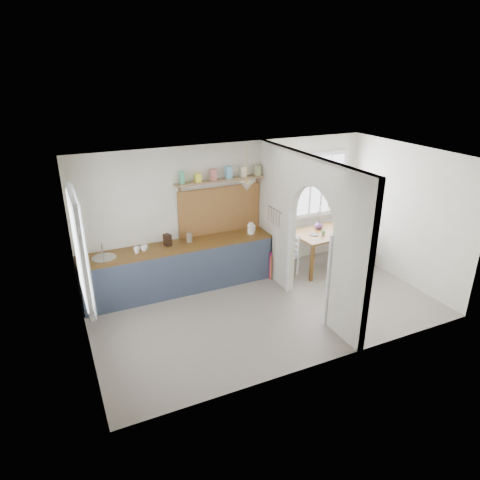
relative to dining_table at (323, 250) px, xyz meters
name	(u,v)px	position (x,y,z in m)	size (l,w,h in m)	color
floor	(267,309)	(-1.81, -0.96, -0.40)	(5.80, 3.20, 0.01)	gray
ceiling	(271,159)	(-1.81, -0.96, 2.20)	(5.80, 3.20, 0.01)	silver
walls	(269,239)	(-1.81, -0.96, 0.90)	(5.81, 3.21, 2.60)	silver
partition	(305,223)	(-1.11, -0.91, 1.06)	(0.12, 3.20, 2.60)	silver
kitchen_window	(78,249)	(-4.68, -0.96, 1.25)	(0.10, 1.16, 1.50)	white
nook_window	(310,186)	(-0.01, 0.60, 1.20)	(1.76, 0.10, 1.30)	white
counter	(180,267)	(-2.94, 0.36, 0.06)	(3.50, 0.60, 0.90)	brown
sink	(104,258)	(-4.24, 0.34, 0.49)	(0.40, 0.40, 0.02)	#BBBBBB
backsplash	(220,210)	(-2.01, 0.61, 0.95)	(1.65, 0.03, 0.90)	olive
shelf	(221,178)	(-2.01, 0.53, 1.60)	(1.75, 0.20, 0.21)	#91704E
pendant_lamp	(247,186)	(-1.66, 0.19, 1.48)	(0.26, 0.26, 0.16)	silver
utensil_rail	(275,209)	(-1.20, -0.06, 1.05)	(0.02, 0.02, 0.50)	#BBBBBB
dining_table	(323,250)	(0.00, 0.00, 0.00)	(1.27, 0.84, 0.79)	brown
chair_left	(285,255)	(-0.86, 0.05, 0.03)	(0.39, 0.39, 0.86)	silver
chair_right	(362,242)	(0.92, -0.09, 0.05)	(0.41, 0.41, 0.90)	silver
kettle	(251,228)	(-1.50, 0.31, 0.61)	(0.18, 0.14, 0.21)	white
mug_a	(137,250)	(-3.69, 0.29, 0.56)	(0.11, 0.11, 0.11)	white
mug_b	(144,248)	(-3.56, 0.33, 0.56)	(0.13, 0.13, 0.10)	silver
knife_block	(167,240)	(-3.12, 0.39, 0.61)	(0.10, 0.14, 0.22)	#3C2519
jar	(190,238)	(-2.71, 0.38, 0.59)	(0.11, 0.11, 0.17)	#756C56
towel_magenta	(270,266)	(-1.23, 0.00, -0.12)	(0.02, 0.03, 0.59)	#BD1365
towel_orange	(271,268)	(-1.23, -0.02, -0.15)	(0.02, 0.03, 0.51)	orange
bowl	(342,231)	(0.31, -0.16, 0.43)	(0.28, 0.28, 0.07)	white
table_cup	(323,233)	(-0.12, -0.12, 0.44)	(0.09, 0.09, 0.08)	#68A665
plate	(314,235)	(-0.29, -0.05, 0.40)	(0.17, 0.17, 0.01)	black
vase	(319,225)	(-0.01, 0.20, 0.48)	(0.17, 0.17, 0.17)	#563263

